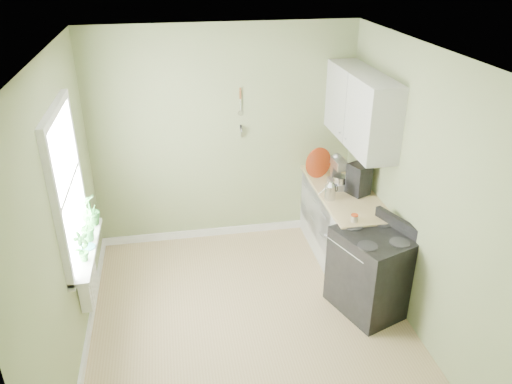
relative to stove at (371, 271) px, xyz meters
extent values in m
cube|color=tan|center=(-1.28, -0.05, -0.46)|extent=(3.20, 3.60, 0.02)
cube|color=white|center=(-1.28, -0.05, 2.26)|extent=(3.20, 3.60, 0.02)
cube|color=#8B9767|center=(-1.28, 1.76, 0.90)|extent=(3.20, 0.02, 2.70)
cube|color=#8B9767|center=(-2.89, -0.05, 0.90)|extent=(0.02, 3.60, 2.70)
cube|color=#8B9767|center=(0.33, -0.05, 0.90)|extent=(0.02, 3.60, 2.70)
cube|color=silver|center=(0.02, 0.95, -0.02)|extent=(0.60, 1.60, 0.87)
cube|color=tan|center=(0.01, 0.95, 0.44)|extent=(0.64, 1.60, 0.04)
cube|color=silver|center=(0.15, 1.05, 1.40)|extent=(0.35, 1.40, 0.80)
cube|color=white|center=(-2.87, 0.25, 1.10)|extent=(0.02, 1.00, 1.30)
cube|color=white|center=(-2.85, 0.25, 1.78)|extent=(0.06, 1.14, 0.07)
cube|color=white|center=(-2.85, 0.25, 0.41)|extent=(0.06, 1.14, 0.07)
cube|color=white|center=(-2.85, 0.25, 1.10)|extent=(0.04, 1.00, 0.04)
cube|color=white|center=(-2.79, 0.25, 0.43)|extent=(0.18, 1.14, 0.04)
cube|color=white|center=(-2.82, 0.20, 0.10)|extent=(0.12, 0.50, 0.35)
cylinder|color=tan|center=(-1.08, 1.73, 1.43)|extent=(0.02, 0.02, 0.10)
cylinder|color=silver|center=(-1.08, 1.73, 1.31)|extent=(0.01, 0.01, 0.16)
cylinder|color=silver|center=(-1.08, 1.73, 0.97)|extent=(0.01, 0.14, 0.14)
cube|color=black|center=(0.00, 0.00, -0.02)|extent=(0.84, 0.90, 0.86)
cube|color=black|center=(0.00, 0.00, 0.42)|extent=(0.84, 0.90, 0.03)
cube|color=black|center=(0.28, 0.00, 0.49)|extent=(0.31, 0.70, 0.13)
cylinder|color=#B2B2B7|center=(-0.32, 0.00, 0.31)|extent=(0.23, 0.56, 0.02)
cube|color=#A01912|center=(-0.32, 0.10, 0.14)|extent=(0.09, 0.20, 0.36)
cube|color=#B2B2B7|center=(-0.03, 1.07, 0.49)|extent=(0.19, 0.28, 0.07)
cube|color=#B2B2B7|center=(-0.03, 1.19, 0.62)|extent=(0.11, 0.07, 0.20)
cube|color=#B2B2B7|center=(-0.03, 1.09, 0.75)|extent=(0.13, 0.28, 0.09)
sphere|color=#B2B2B7|center=(-0.03, 1.19, 0.77)|extent=(0.11, 0.11, 0.11)
cylinder|color=silver|center=(-0.03, 1.01, 0.55)|extent=(0.16, 0.16, 0.13)
cylinder|color=silver|center=(-0.23, 0.78, 0.54)|extent=(0.12, 0.12, 0.17)
cone|color=silver|center=(-0.23, 0.78, 0.64)|extent=(0.12, 0.12, 0.04)
cylinder|color=silver|center=(-0.32, 0.78, 0.57)|extent=(0.12, 0.04, 0.09)
cube|color=black|center=(0.13, 0.86, 0.63)|extent=(0.28, 0.29, 0.36)
cylinder|color=black|center=(0.10, 0.86, 0.53)|extent=(0.11, 0.11, 0.12)
cylinder|color=#A33614|center=(-0.19, 1.37, 0.64)|extent=(0.37, 0.19, 0.37)
cylinder|color=#B0A58D|center=(-0.14, 0.25, 0.49)|extent=(0.07, 0.07, 0.07)
cylinder|color=#A33614|center=(-0.14, 0.25, 0.53)|extent=(0.07, 0.07, 0.01)
imported|color=#338134|center=(-2.78, 0.03, 0.59)|extent=(0.18, 0.18, 0.29)
imported|color=#338134|center=(-2.78, 0.40, 0.60)|extent=(0.16, 0.19, 0.31)
imported|color=#338134|center=(-2.78, 0.70, 0.61)|extent=(0.22, 0.22, 0.33)
camera|label=1|loc=(-1.93, -3.94, 3.01)|focal=35.00mm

